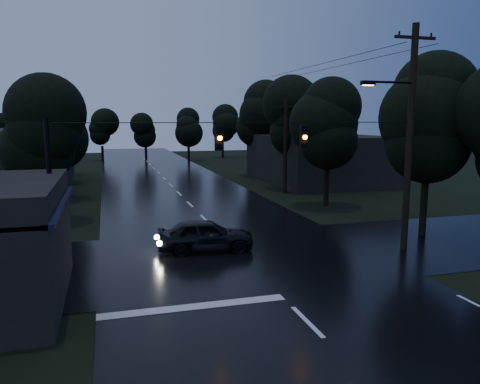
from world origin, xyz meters
TOP-DOWN VIEW (x-y plane):
  - main_road at (0.00, 30.00)m, footprint 12.00×120.00m
  - cross_street at (0.00, 12.00)m, footprint 60.00×9.00m
  - building_far_right at (14.00, 34.00)m, footprint 10.00×14.00m
  - building_far_left at (-14.00, 40.00)m, footprint 10.00×16.00m
  - utility_pole_main at (7.41, 11.00)m, footprint 3.50×0.30m
  - utility_pole_far at (8.30, 28.00)m, footprint 2.00×0.30m
  - anchor_pole_left at (-7.50, 11.00)m, footprint 0.18×0.18m
  - span_signals at (0.56, 10.99)m, footprint 15.00×0.37m
  - tree_corner_near at (10.00, 13.00)m, footprint 4.48×4.48m
  - tree_left_a at (-9.00, 22.00)m, footprint 3.92×3.92m
  - tree_left_b at (-9.60, 30.00)m, footprint 4.20×4.20m
  - tree_left_c at (-10.20, 40.00)m, footprint 4.48×4.48m
  - tree_right_a at (9.00, 22.00)m, footprint 4.20×4.20m
  - tree_right_b at (9.60, 30.00)m, footprint 4.48×4.48m
  - tree_right_c at (10.20, 40.00)m, footprint 4.76×4.76m
  - car at (-1.32, 13.27)m, footprint 4.45×2.07m

SIDE VIEW (x-z plane):
  - main_road at x=0.00m, z-range -0.01..0.01m
  - cross_street at x=0.00m, z-range -0.01..0.01m
  - car at x=-1.32m, z-range 0.00..1.48m
  - building_far_right at x=14.00m, z-range 0.00..4.40m
  - building_far_left at x=-14.00m, z-range 0.00..5.00m
  - anchor_pole_left at x=-7.50m, z-range 0.00..6.00m
  - utility_pole_far at x=8.30m, z-range 0.13..7.63m
  - tree_left_a at x=-9.00m, z-range 1.11..9.37m
  - span_signals at x=0.56m, z-range 4.69..5.80m
  - utility_pole_main at x=7.41m, z-range 0.26..10.26m
  - tree_left_b at x=-9.60m, z-range 1.19..10.04m
  - tree_right_a at x=9.00m, z-range 1.19..10.04m
  - tree_corner_near at x=10.00m, z-range 1.27..10.71m
  - tree_left_c at x=-10.20m, z-range 1.27..10.71m
  - tree_right_b at x=9.60m, z-range 1.27..10.71m
  - tree_right_c at x=10.20m, z-range 1.35..11.38m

